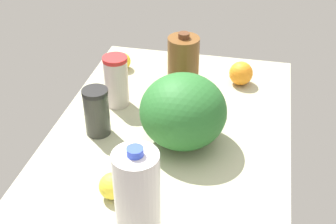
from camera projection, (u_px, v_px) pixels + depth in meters
The scene contains 9 objects.
countertop at pixel (168, 142), 148.58cm from camera, with size 120.00×76.00×3.00cm, color #ADAD8D.
watermelon at pixel (183, 111), 140.19cm from camera, with size 26.36×26.36×22.59cm, color #296C2D.
shaker_bottle at pixel (97, 112), 146.05cm from camera, with size 8.13×8.13×15.84cm.
chocolate_milk_jug at pixel (184, 69), 161.21cm from camera, with size 10.82×10.82×25.18cm.
tumbler_cup at pixel (116, 81), 159.47cm from camera, with size 8.38×8.38×18.31cm.
milk_jug at pixel (137, 199), 106.69cm from camera, with size 10.58×10.58×27.88cm.
orange_by_jug at pixel (241, 73), 173.81cm from camera, with size 8.82×8.82×8.82cm, color orange.
lemon_loose at pixel (112, 186), 124.16cm from camera, with size 7.27×7.27×7.27cm, color yellow.
lemon_far_back at pixel (122, 61), 184.19cm from camera, with size 6.66×6.66×6.66cm, color yellow.
Camera 1 is at (-115.55, -25.07, 91.98)cm, focal length 50.00 mm.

